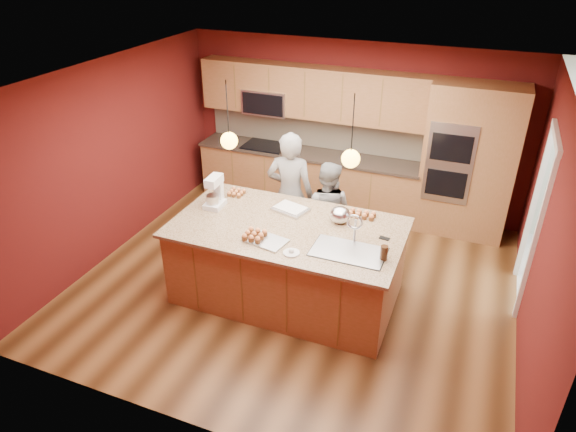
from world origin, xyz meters
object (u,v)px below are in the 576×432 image
at_px(island, 288,261).
at_px(mixing_bowl, 340,215).
at_px(stand_mixer, 215,194).
at_px(person_right, 326,212).
at_px(person_left, 290,194).

bearing_deg(island, mixing_bowl, 31.56).
distance_m(island, stand_mixer, 1.27).
height_order(stand_mixer, mixing_bowl, stand_mixer).
bearing_deg(stand_mixer, mixing_bowl, 4.25).
bearing_deg(person_right, mixing_bowl, 118.96).
distance_m(island, person_right, 1.06).
bearing_deg(person_right, stand_mixer, 36.09).
xyz_separation_m(island, person_right, (0.16, 1.03, 0.21)).
relative_size(island, person_left, 1.53).
bearing_deg(mixing_bowl, stand_mixer, -173.23).
distance_m(person_right, mixing_bowl, 0.88).
bearing_deg(mixing_bowl, person_left, 142.95).
bearing_deg(person_left, island, 102.75).
distance_m(person_left, stand_mixer, 1.16).
distance_m(stand_mixer, mixing_bowl, 1.62).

